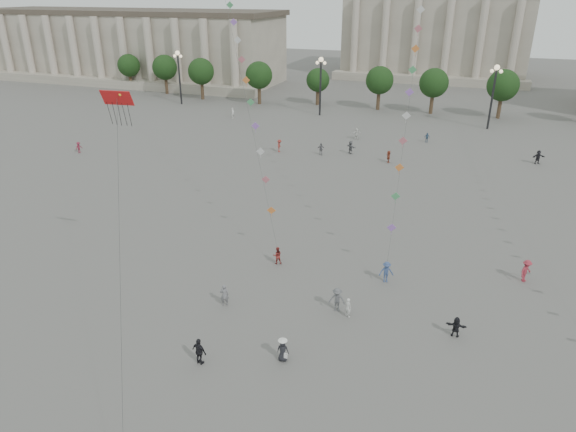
% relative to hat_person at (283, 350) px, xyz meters
% --- Properties ---
extents(ground, '(360.00, 360.00, 0.00)m').
position_rel_hat_person_xyz_m(ground, '(-3.20, -1.88, -0.84)').
color(ground, '#575552').
rests_on(ground, ground).
extents(hall_west, '(84.00, 26.22, 17.20)m').
position_rel_hat_person_xyz_m(hall_west, '(-78.20, 92.02, 7.58)').
color(hall_west, gray).
rests_on(hall_west, ground).
extents(hall_central, '(48.30, 34.30, 35.50)m').
position_rel_hat_person_xyz_m(hall_central, '(-3.20, 127.34, 13.39)').
color(hall_central, gray).
rests_on(hall_central, ground).
extents(tree_row, '(137.12, 5.12, 8.00)m').
position_rel_hat_person_xyz_m(tree_row, '(-3.20, 76.12, 4.55)').
color(tree_row, '#39271C').
rests_on(tree_row, ground).
extents(lamp_post_far_west, '(2.00, 0.90, 10.65)m').
position_rel_hat_person_xyz_m(lamp_post_far_west, '(-48.20, 68.12, 6.51)').
color(lamp_post_far_west, '#262628').
rests_on(lamp_post_far_west, ground).
extents(lamp_post_mid_west, '(2.00, 0.90, 10.65)m').
position_rel_hat_person_xyz_m(lamp_post_mid_west, '(-18.20, 68.12, 6.51)').
color(lamp_post_mid_west, '#262628').
rests_on(lamp_post_mid_west, ground).
extents(lamp_post_mid_east, '(2.00, 0.90, 10.65)m').
position_rel_hat_person_xyz_m(lamp_post_mid_east, '(11.80, 68.12, 6.51)').
color(lamp_post_mid_east, '#262628').
rests_on(lamp_post_mid_east, ground).
extents(person_crowd_0, '(0.95, 0.60, 1.51)m').
position_rel_hat_person_xyz_m(person_crowd_0, '(2.94, 55.89, -0.09)').
color(person_crowd_0, '#325071').
rests_on(person_crowd_0, ground).
extents(person_crowd_2, '(0.85, 1.16, 1.61)m').
position_rel_hat_person_xyz_m(person_crowd_2, '(-44.13, 32.70, -0.03)').
color(person_crowd_2, maroon).
rests_on(person_crowd_2, ground).
extents(person_crowd_3, '(1.40, 0.45, 1.51)m').
position_rel_hat_person_xyz_m(person_crowd_3, '(10.26, 6.46, -0.09)').
color(person_crowd_3, black).
rests_on(person_crowd_3, ground).
extents(person_crowd_4, '(1.59, 1.44, 1.76)m').
position_rel_hat_person_xyz_m(person_crowd_4, '(-7.82, 53.97, 0.04)').
color(person_crowd_4, silver).
rests_on(person_crowd_4, ground).
extents(person_crowd_6, '(1.30, 0.85, 1.90)m').
position_rel_hat_person_xyz_m(person_crowd_6, '(1.78, 6.64, 0.11)').
color(person_crowd_6, '#56575B').
rests_on(person_crowd_6, ground).
extents(person_crowd_8, '(1.28, 1.45, 1.94)m').
position_rel_hat_person_xyz_m(person_crowd_8, '(15.13, 15.97, 0.13)').
color(person_crowd_8, '#9E2B3A').
rests_on(person_crowd_8, ground).
extents(person_crowd_9, '(1.83, 1.27, 1.90)m').
position_rel_hat_person_xyz_m(person_crowd_9, '(18.38, 50.04, 0.11)').
color(person_crowd_9, black).
rests_on(person_crowd_9, ground).
extents(person_crowd_10, '(0.48, 0.72, 1.93)m').
position_rel_hat_person_xyz_m(person_crowd_10, '(-32.55, 60.21, 0.13)').
color(person_crowd_10, silver).
rests_on(person_crowd_10, ground).
extents(person_crowd_12, '(1.75, 1.47, 1.89)m').
position_rel_hat_person_xyz_m(person_crowd_12, '(-6.78, 45.90, 0.10)').
color(person_crowd_12, slate).
rests_on(person_crowd_12, ground).
extents(person_crowd_13, '(0.67, 0.61, 1.54)m').
position_rel_hat_person_xyz_m(person_crowd_13, '(2.74, 6.19, -0.07)').
color(person_crowd_13, silver).
rests_on(person_crowd_13, ground).
extents(person_crowd_16, '(1.12, 0.75, 1.77)m').
position_rel_hat_person_xyz_m(person_crowd_16, '(-10.66, 43.79, 0.04)').
color(person_crowd_16, slate).
rests_on(person_crowd_16, ground).
extents(person_crowd_17, '(0.90, 1.30, 1.84)m').
position_rel_hat_person_xyz_m(person_crowd_17, '(-16.80, 43.17, 0.08)').
color(person_crowd_17, maroon).
rests_on(person_crowd_17, ground).
extents(person_crowd_18, '(0.77, 0.68, 1.78)m').
position_rel_hat_person_xyz_m(person_crowd_18, '(-6.37, 4.43, 0.05)').
color(person_crowd_18, slate).
rests_on(person_crowd_18, ground).
extents(person_crowd_19, '(0.82, 1.61, 1.66)m').
position_rel_hat_person_xyz_m(person_crowd_19, '(-0.90, 43.68, -0.01)').
color(person_crowd_19, '#953E28').
rests_on(person_crowd_19, ground).
extents(tourist_1, '(1.17, 0.69, 1.87)m').
position_rel_hat_person_xyz_m(tourist_1, '(-4.86, -2.09, 0.10)').
color(tourist_1, black).
rests_on(tourist_1, ground).
extents(kite_flyer_0, '(0.96, 0.88, 1.58)m').
position_rel_hat_person_xyz_m(kite_flyer_0, '(-4.96, 11.79, -0.05)').
color(kite_flyer_0, maroon).
rests_on(kite_flyer_0, ground).
extents(kite_flyer_1, '(1.35, 1.07, 1.83)m').
position_rel_hat_person_xyz_m(kite_flyer_1, '(4.47, 11.99, 0.07)').
color(kite_flyer_1, '#364B7B').
rests_on(kite_flyer_1, ground).
extents(hat_person, '(0.83, 0.61, 1.69)m').
position_rel_hat_person_xyz_m(hat_person, '(0.00, 0.00, 0.00)').
color(hat_person, black).
rests_on(hat_person, ground).
extents(dragon_kite, '(6.05, 8.12, 22.89)m').
position_rel_hat_person_xyz_m(dragon_kite, '(-12.95, 3.39, 13.63)').
color(dragon_kite, red).
rests_on(dragon_kite, ground).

